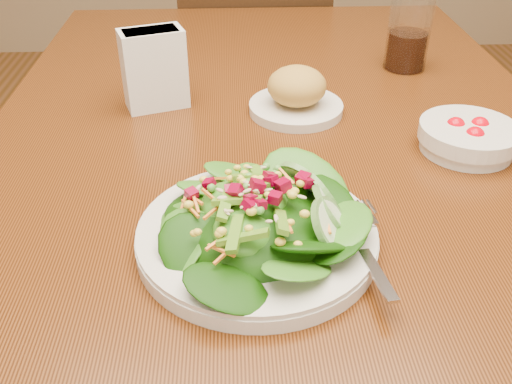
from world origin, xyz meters
TOP-DOWN VIEW (x-y plane):
  - dining_table at (0.00, 0.00)m, footprint 0.90×1.40m
  - chair_far at (-0.01, 0.85)m, footprint 0.43×0.43m
  - salad_plate at (-0.04, -0.22)m, footprint 0.27×0.27m
  - bread_plate at (0.03, 0.11)m, footprint 0.15×0.15m
  - tomato_bowl at (0.26, -0.02)m, footprint 0.14×0.14m
  - drinking_glass at (0.26, 0.29)m, footprint 0.08×0.08m
  - napkin_holder at (-0.19, 0.15)m, footprint 0.11×0.08m

SIDE VIEW (x-z plane):
  - chair_far at x=-0.01m, z-range 0.03..0.92m
  - dining_table at x=0.00m, z-range 0.27..1.02m
  - tomato_bowl at x=0.26m, z-range 0.75..0.79m
  - salad_plate at x=-0.04m, z-range 0.74..0.82m
  - bread_plate at x=0.03m, z-range 0.74..0.82m
  - drinking_glass at x=0.26m, z-range 0.74..0.88m
  - napkin_holder at x=-0.19m, z-range 0.75..0.88m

